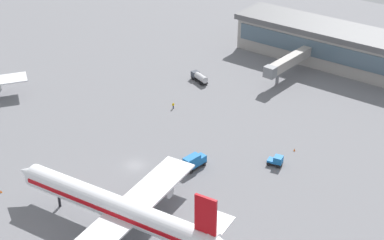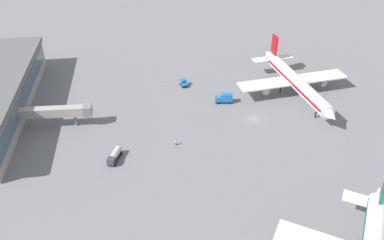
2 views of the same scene
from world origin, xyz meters
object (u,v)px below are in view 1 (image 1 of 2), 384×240
at_px(baggage_tug, 276,161).
at_px(ground_crew_worker, 173,105).
at_px(catering_truck, 194,162).
at_px(safety_cone_mid_apron, 294,150).
at_px(safety_cone_near_gate, 1,191).
at_px(fuel_truck, 199,77).
at_px(airplane_taxiing, 119,209).

distance_m(baggage_tug, ground_crew_worker, 34.91).
bearing_deg(baggage_tug, catering_truck, -150.84).
bearing_deg(safety_cone_mid_apron, safety_cone_near_gate, 51.75).
distance_m(baggage_tug, fuel_truck, 45.21).
distance_m(airplane_taxiing, fuel_truck, 65.74).
bearing_deg(catering_truck, fuel_truck, 42.65).
bearing_deg(airplane_taxiing, baggage_tug, -115.29).
distance_m(catering_truck, safety_cone_near_gate, 40.14).
relative_size(baggage_tug, catering_truck, 0.61).
bearing_deg(catering_truck, safety_cone_mid_apron, -28.44).
height_order(catering_truck, ground_crew_worker, catering_truck).
height_order(baggage_tug, safety_cone_near_gate, baggage_tug).
distance_m(catering_truck, fuel_truck, 43.39).
xyz_separation_m(airplane_taxiing, baggage_tug, (-11.67, -36.34, -4.18)).
xyz_separation_m(catering_truck, fuel_truck, (25.17, -35.34, -0.31)).
xyz_separation_m(catering_truck, safety_cone_near_gate, (25.68, 30.81, -1.40)).
height_order(airplane_taxiing, fuel_truck, airplane_taxiing).
distance_m(airplane_taxiing, catering_truck, 24.82).
height_order(catering_truck, safety_cone_mid_apron, catering_truck).
distance_m(catering_truck, safety_cone_mid_apron, 23.89).
relative_size(baggage_tug, ground_crew_worker, 2.11).
bearing_deg(safety_cone_near_gate, fuel_truck, -90.44).
height_order(airplane_taxiing, safety_cone_mid_apron, airplane_taxiing).
distance_m(baggage_tug, safety_cone_near_gate, 57.91).
relative_size(airplane_taxiing, ground_crew_worker, 28.88).
bearing_deg(safety_cone_near_gate, airplane_taxiing, -167.03).
bearing_deg(fuel_truck, catering_truck, 146.24).
bearing_deg(catering_truck, airplane_taxiing, -168.64).
relative_size(fuel_truck, safety_cone_mid_apron, 10.94).
xyz_separation_m(ground_crew_worker, safety_cone_mid_apron, (-34.74, -1.04, -0.55)).
relative_size(safety_cone_near_gate, safety_cone_mid_apron, 1.00).
distance_m(safety_cone_near_gate, safety_cone_mid_apron, 63.93).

